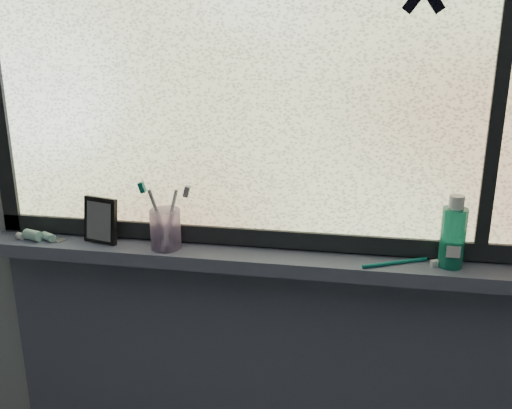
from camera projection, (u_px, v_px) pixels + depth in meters
The scene contains 11 objects.
wall_back at pixel (262, 167), 1.60m from camera, with size 3.00×0.01×2.50m, color #9EA3A8.
windowsill at pixel (257, 259), 1.61m from camera, with size 1.62×0.14×0.04m, color #53576F.
sill_apron at pixel (260, 400), 1.82m from camera, with size 1.62×0.02×0.98m, color #53576F.
window_pane at pixel (261, 65), 1.50m from camera, with size 1.50×0.01×1.00m, color silver.
frame_bottom at pixel (260, 237), 1.64m from camera, with size 1.60×0.03×0.05m, color black.
frame_mullion at pixel (503, 68), 1.39m from camera, with size 0.04×0.03×1.00m, color black.
vanity_mirror at pixel (100, 220), 1.66m from camera, with size 0.11×0.05×0.13m, color black.
toothpaste_tube at pixel (39, 236), 1.69m from camera, with size 0.18×0.04×0.03m, color white, non-canonical shape.
toothbrush_cup at pixel (165, 229), 1.62m from camera, with size 0.09×0.09×0.11m, color #D5B0E9.
toothbrush_lying at pixel (395, 262), 1.52m from camera, with size 0.24×0.02×0.02m, color #0C6C62, non-canonical shape.
mouthwash_bottle at pixel (453, 232), 1.48m from camera, with size 0.06×0.06×0.16m, color #1FA07F.
Camera 1 is at (0.26, -0.23, 1.63)m, focal length 40.00 mm.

